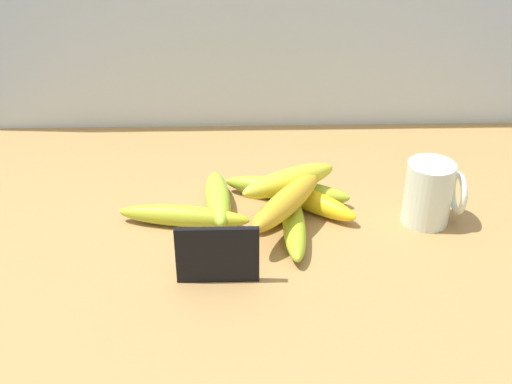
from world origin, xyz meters
TOP-DOWN VIEW (x-y plane):
  - counter_top at (0.00, 0.00)cm, footprint 110.00×76.00cm
  - chalkboard_sign at (-8.14, -11.48)cm, footprint 11.00×1.80cm
  - coffee_mug at (23.47, 2.36)cm, footprint 8.60×7.10cm
  - banana_0 at (-13.62, 2.11)cm, footprint 20.37×6.38cm
  - banana_1 at (-8.59, 6.74)cm, footprint 5.35×15.92cm
  - banana_2 at (1.75, 4.82)cm, footprint 12.71×14.44cm
  - banana_3 at (6.09, 5.94)cm, footprint 14.54×13.26cm
  - banana_4 at (2.80, -1.13)cm, footprint 3.70×17.39cm
  - banana_5 at (2.42, 9.31)cm, footprint 20.62×9.56cm
  - banana_6 at (1.76, 0.14)cm, footprint 13.13×17.03cm
  - banana_7 at (2.45, 5.78)cm, footprint 16.17×11.34cm

SIDE VIEW (x-z plane):
  - counter_top at x=0.00cm, z-range 0.00..3.00cm
  - banana_0 at x=-13.62cm, z-range 3.00..6.29cm
  - banana_4 at x=2.80cm, z-range 3.00..6.36cm
  - banana_3 at x=6.09cm, z-range 3.00..6.46cm
  - banana_2 at x=1.75cm, z-range 3.00..6.62cm
  - banana_5 at x=2.42cm, z-range 3.00..6.66cm
  - banana_1 at x=-8.59cm, z-range 3.00..6.87cm
  - chalkboard_sign at x=-8.14cm, z-range 2.66..11.06cm
  - coffee_mug at x=23.47cm, z-range 3.00..12.88cm
  - banana_6 at x=1.76cm, z-range 6.36..10.14cm
  - banana_7 at x=2.45cm, z-range 6.62..10.37cm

